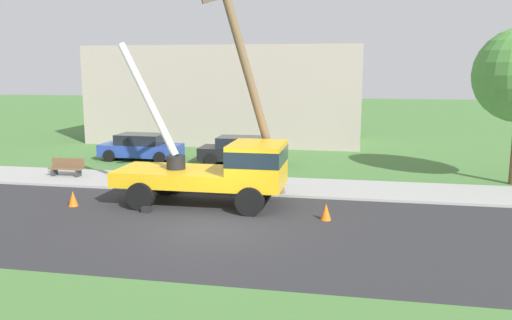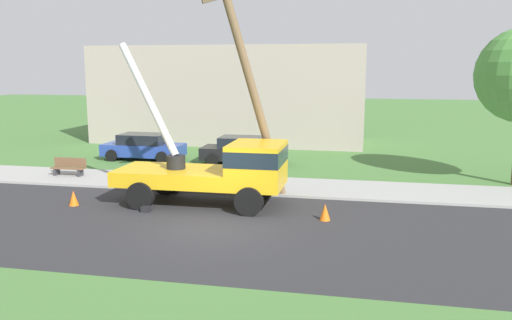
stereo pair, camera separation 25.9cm
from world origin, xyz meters
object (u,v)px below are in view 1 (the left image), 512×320
at_px(traffic_cone_ahead, 326,212).
at_px(parked_sedan_black, 242,150).
at_px(utility_truck, 223,168).
at_px(traffic_cone_behind, 73,199).
at_px(parked_sedan_blue, 141,147).
at_px(park_bench, 67,168).
at_px(leaning_utility_pole, 250,82).

height_order(traffic_cone_ahead, parked_sedan_black, parked_sedan_black).
distance_m(utility_truck, traffic_cone_behind, 5.61).
bearing_deg(traffic_cone_behind, traffic_cone_ahead, -0.10).
distance_m(traffic_cone_ahead, parked_sedan_blue, 14.49).
xyz_separation_m(parked_sedan_blue, park_bench, (-1.41, -5.20, -0.25)).
bearing_deg(leaning_utility_pole, parked_sedan_blue, 136.44).
distance_m(utility_truck, leaning_utility_pole, 3.40).
xyz_separation_m(utility_truck, leaning_utility_pole, (0.78, 1.26, 3.06)).
bearing_deg(park_bench, traffic_cone_behind, -57.36).
xyz_separation_m(utility_truck, parked_sedan_black, (-1.18, 8.44, -0.70)).
bearing_deg(parked_sedan_black, traffic_cone_behind, -113.44).
bearing_deg(leaning_utility_pole, parked_sedan_black, 105.27).
xyz_separation_m(utility_truck, park_bench, (-8.26, 3.32, -0.95)).
relative_size(traffic_cone_behind, park_bench, 0.35).
bearing_deg(traffic_cone_ahead, leaning_utility_pole, 141.10).
bearing_deg(utility_truck, parked_sedan_blue, 128.81).
bearing_deg(traffic_cone_ahead, park_bench, 159.45).
xyz_separation_m(utility_truck, traffic_cone_ahead, (3.86, -1.22, -1.13)).
distance_m(parked_sedan_blue, parked_sedan_black, 5.68).
bearing_deg(utility_truck, leaning_utility_pole, 58.14).
bearing_deg(parked_sedan_blue, traffic_cone_ahead, -42.29).
bearing_deg(parked_sedan_black, leaning_utility_pole, -74.73).
relative_size(utility_truck, leaning_utility_pole, 0.78).
height_order(leaning_utility_pole, traffic_cone_ahead, leaning_utility_pole).
distance_m(traffic_cone_ahead, parked_sedan_black, 10.91).
bearing_deg(traffic_cone_behind, park_bench, 122.64).
distance_m(leaning_utility_pole, park_bench, 10.10).
bearing_deg(parked_sedan_blue, leaning_utility_pole, -43.56).
xyz_separation_m(traffic_cone_ahead, park_bench, (-12.12, 4.54, 0.18)).
relative_size(utility_truck, traffic_cone_behind, 12.10).
distance_m(traffic_cone_behind, parked_sedan_black, 10.52).
bearing_deg(traffic_cone_ahead, traffic_cone_behind, 179.90).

